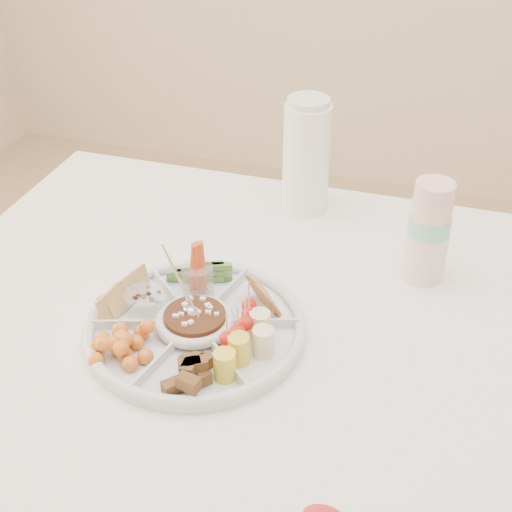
% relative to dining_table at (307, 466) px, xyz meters
% --- Properties ---
extents(dining_table, '(1.52, 1.02, 0.76)m').
position_rel_dining_table_xyz_m(dining_table, '(0.00, 0.00, 0.00)').
color(dining_table, white).
rests_on(dining_table, floor).
extents(party_tray, '(0.48, 0.48, 0.04)m').
position_rel_dining_table_xyz_m(party_tray, '(-0.20, -0.09, 0.40)').
color(party_tray, white).
rests_on(party_tray, dining_table).
extents(bean_dip, '(0.14, 0.14, 0.04)m').
position_rel_dining_table_xyz_m(bean_dip, '(-0.20, -0.09, 0.41)').
color(bean_dip, '#4B311B').
rests_on(bean_dip, party_tray).
extents(tortillas, '(0.11, 0.11, 0.05)m').
position_rel_dining_table_xyz_m(tortillas, '(-0.11, 0.01, 0.42)').
color(tortillas, '#B8743A').
rests_on(tortillas, party_tray).
extents(carrot_cucumber, '(0.15, 0.15, 0.11)m').
position_rel_dining_table_xyz_m(carrot_cucumber, '(-0.24, 0.04, 0.44)').
color(carrot_cucumber, '#D44C20').
rests_on(carrot_cucumber, party_tray).
extents(pita_raisins, '(0.13, 0.13, 0.06)m').
position_rel_dining_table_xyz_m(pita_raisins, '(-0.32, -0.06, 0.42)').
color(pita_raisins, tan).
rests_on(pita_raisins, party_tray).
extents(cherries, '(0.15, 0.15, 0.05)m').
position_rel_dining_table_xyz_m(cherries, '(-0.28, -0.18, 0.42)').
color(cherries, orange).
rests_on(cherries, party_tray).
extents(granola_chunks, '(0.12, 0.12, 0.04)m').
position_rel_dining_table_xyz_m(granola_chunks, '(-0.16, -0.21, 0.42)').
color(granola_chunks, '#47361D').
rests_on(granola_chunks, party_tray).
extents(banana_tomato, '(0.15, 0.15, 0.10)m').
position_rel_dining_table_xyz_m(banana_tomato, '(-0.07, -0.11, 0.44)').
color(banana_tomato, '#FDFC6F').
rests_on(banana_tomato, party_tray).
extents(cup_stack, '(0.10, 0.10, 0.23)m').
position_rel_dining_table_xyz_m(cup_stack, '(0.16, 0.21, 0.49)').
color(cup_stack, '#B1BEA7').
rests_on(cup_stack, dining_table).
extents(thermos, '(0.13, 0.13, 0.27)m').
position_rel_dining_table_xyz_m(thermos, '(-0.12, 0.40, 0.51)').
color(thermos, white).
rests_on(thermos, dining_table).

